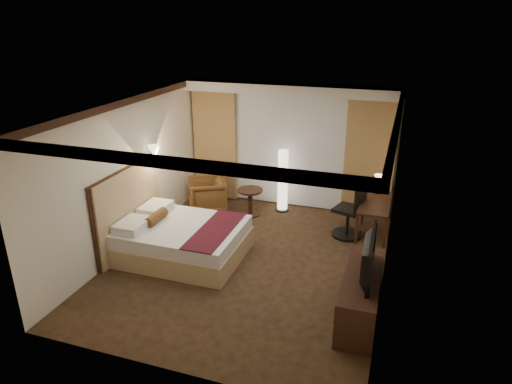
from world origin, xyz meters
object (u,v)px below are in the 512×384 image
(armchair, at_px, (207,193))
(dresser, at_px, (361,295))
(office_chair, at_px, (349,207))
(desk, at_px, (373,220))
(side_table, at_px, (250,202))
(floor_lamp, at_px, (283,181))
(bed, at_px, (184,240))
(television, at_px, (363,253))

(armchair, height_order, dresser, armchair)
(armchair, distance_m, office_chair, 3.07)
(desk, bearing_deg, dresser, -88.85)
(side_table, relative_size, desk, 0.47)
(floor_lamp, bearing_deg, office_chair, -27.71)
(desk, xyz_separation_m, dresser, (0.05, -2.49, -0.04))
(bed, bearing_deg, armchair, 102.02)
(desk, bearing_deg, bed, -150.65)
(floor_lamp, bearing_deg, television, -58.21)
(desk, bearing_deg, office_chair, -173.98)
(television, bearing_deg, dresser, -91.58)
(office_chair, height_order, television, office_chair)
(bed, distance_m, dresser, 3.24)
(armchair, distance_m, dresser, 4.50)
(side_table, relative_size, floor_lamp, 0.43)
(office_chair, bearing_deg, television, -60.48)
(desk, height_order, office_chair, office_chair)
(armchair, relative_size, dresser, 0.46)
(floor_lamp, height_order, desk, floor_lamp)
(side_table, distance_m, desk, 2.58)
(armchair, bearing_deg, office_chair, 56.54)
(office_chair, xyz_separation_m, dresser, (0.52, -2.44, -0.27))
(armchair, bearing_deg, bed, -16.25)
(dresser, bearing_deg, office_chair, 102.10)
(bed, bearing_deg, floor_lamp, 65.79)
(dresser, relative_size, television, 1.50)
(bed, distance_m, office_chair, 3.15)
(side_table, bearing_deg, desk, -6.29)
(desk, bearing_deg, side_table, 173.71)
(television, bearing_deg, office_chair, 9.85)
(floor_lamp, distance_m, television, 3.82)
(dresser, height_order, television, television)
(bed, height_order, office_chair, office_chair)
(floor_lamp, relative_size, desk, 1.11)
(bed, height_order, armchair, armchair)
(floor_lamp, xyz_separation_m, desk, (1.99, -0.74, -0.31))
(bed, distance_m, floor_lamp, 2.76)
(dresser, xyz_separation_m, television, (-0.03, 0.00, 0.66))
(bed, bearing_deg, dresser, -13.29)
(office_chair, bearing_deg, desk, 24.12)
(side_table, height_order, floor_lamp, floor_lamp)
(bed, distance_m, television, 3.29)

